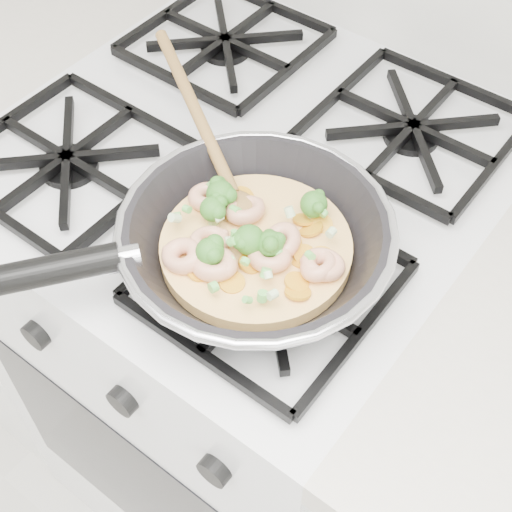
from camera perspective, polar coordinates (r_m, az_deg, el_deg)
The scene contains 2 objects.
stove at distance 1.24m, azimuth -0.72°, elevation -6.94°, with size 0.60×0.60×0.92m.
skillet at distance 0.72m, azimuth -0.51°, elevation 1.26°, with size 0.41×0.41×0.09m.
Camera 1 is at (0.41, 1.19, 1.51)m, focal length 50.29 mm.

